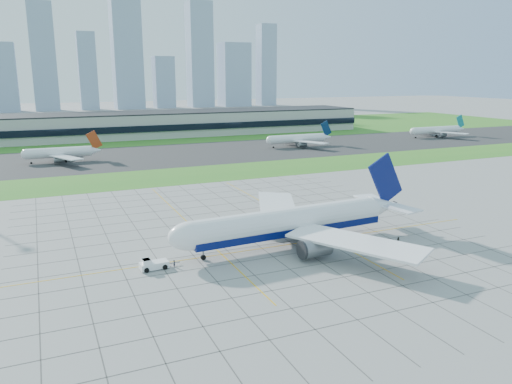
% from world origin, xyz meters
% --- Properties ---
extents(ground, '(1400.00, 1400.00, 0.00)m').
position_xyz_m(ground, '(0.00, 0.00, 0.00)').
color(ground, gray).
rests_on(ground, ground).
extents(grass_median, '(700.00, 35.00, 0.04)m').
position_xyz_m(grass_median, '(0.00, 90.00, 0.02)').
color(grass_median, '#2C7421').
rests_on(grass_median, ground).
extents(asphalt_taxiway, '(700.00, 75.00, 0.04)m').
position_xyz_m(asphalt_taxiway, '(0.00, 145.00, 0.03)').
color(asphalt_taxiway, '#383838').
rests_on(asphalt_taxiway, ground).
extents(grass_far, '(700.00, 145.00, 0.04)m').
position_xyz_m(grass_far, '(0.00, 255.00, 0.02)').
color(grass_far, '#2C7421').
rests_on(grass_far, ground).
extents(apron_markings, '(120.00, 130.00, 0.03)m').
position_xyz_m(apron_markings, '(0.43, 11.09, 0.02)').
color(apron_markings, '#474744').
rests_on(apron_markings, ground).
extents(terminal, '(260.00, 43.00, 15.80)m').
position_xyz_m(terminal, '(40.00, 229.87, 7.89)').
color(terminal, '#B7B7B2').
rests_on(terminal, ground).
extents(city_skyline, '(523.00, 32.40, 160.00)m').
position_xyz_m(city_skyline, '(-8.71, 520.00, 59.09)').
color(city_skyline, '#94A8C2').
rests_on(city_skyline, ground).
extents(airliner, '(63.85, 64.56, 20.09)m').
position_xyz_m(airliner, '(7.26, -2.30, 5.49)').
color(airliner, white).
rests_on(airliner, ground).
extents(pushback_tug, '(8.55, 3.27, 2.36)m').
position_xyz_m(pushback_tug, '(-26.09, -4.49, 1.05)').
color(pushback_tug, white).
rests_on(pushback_tug, ground).
extents(crew_near, '(0.69, 0.70, 1.63)m').
position_xyz_m(crew_near, '(-21.68, -5.21, 0.82)').
color(crew_near, black).
rests_on(crew_near, ground).
extents(crew_far, '(1.01, 1.02, 1.66)m').
position_xyz_m(crew_far, '(31.29, -11.93, 0.83)').
color(crew_far, black).
rests_on(crew_far, ground).
extents(distant_jet_1, '(33.41, 42.66, 14.08)m').
position_xyz_m(distant_jet_1, '(-36.33, 144.03, 4.48)').
color(distant_jet_1, white).
rests_on(distant_jet_1, ground).
extents(distant_jet_2, '(39.21, 42.66, 14.08)m').
position_xyz_m(distant_jet_2, '(89.11, 145.48, 4.49)').
color(distant_jet_2, white).
rests_on(distant_jet_2, ground).
extents(distant_jet_3, '(42.62, 42.66, 14.08)m').
position_xyz_m(distant_jet_3, '(193.21, 148.78, 4.49)').
color(distant_jet_3, white).
rests_on(distant_jet_3, ground).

